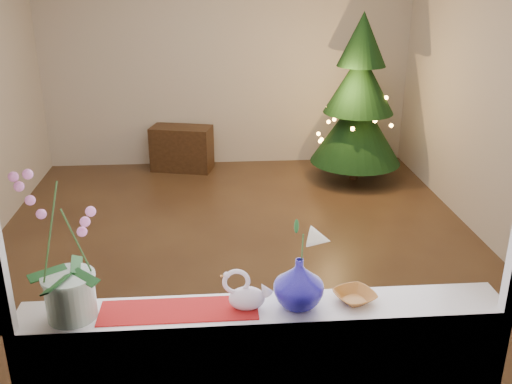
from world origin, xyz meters
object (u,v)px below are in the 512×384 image
swan (247,290)px  blue_vase (299,279)px  side_table (182,148)px  orchid_pot (64,247)px  xmas_tree (359,99)px  amber_dish (355,297)px  paperweight (308,301)px

swan → blue_vase: size_ratio=0.82×
swan → side_table: (-0.51, 4.62, -0.74)m
orchid_pot → blue_vase: (0.99, 0.01, -0.20)m
swan → xmas_tree: xmas_tree is taller
blue_vase → amber_dish: 0.29m
orchid_pot → side_table: size_ratio=0.93×
orchid_pot → amber_dish: orchid_pot is taller
paperweight → xmas_tree: bearing=72.9°
amber_dish → orchid_pot: bearing=-178.8°
orchid_pot → xmas_tree: 4.72m
amber_dish → xmas_tree: bearing=75.6°
paperweight → amber_dish: paperweight is taller
orchid_pot → swan: (0.76, 0.00, -0.24)m
swan → amber_dish: (0.49, 0.02, -0.07)m
blue_vase → side_table: bearing=99.1°
swan → amber_dish: size_ratio=1.44×
paperweight → side_table: paperweight is taller
blue_vase → paperweight: (0.04, -0.02, -0.10)m
paperweight → blue_vase: bearing=158.0°
orchid_pot → blue_vase: bearing=0.4°
orchid_pot → paperweight: (1.03, -0.01, -0.30)m
orchid_pot → swan: size_ratio=3.05×
swan → paperweight: bearing=-10.2°
swan → amber_dish: bearing=-4.9°
xmas_tree → amber_dish: bearing=-104.4°
amber_dish → xmas_tree: 4.22m
orchid_pot → paperweight: size_ratio=9.85×
swan → xmas_tree: size_ratio=0.12×
amber_dish → side_table: bearing=102.3°
xmas_tree → paperweight: bearing=-107.1°
paperweight → amber_dish: size_ratio=0.45×
amber_dish → paperweight: bearing=-171.0°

